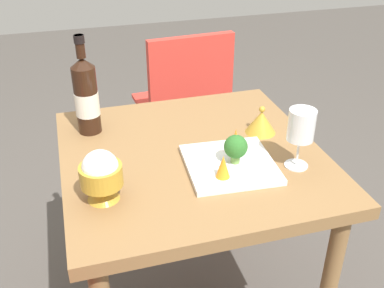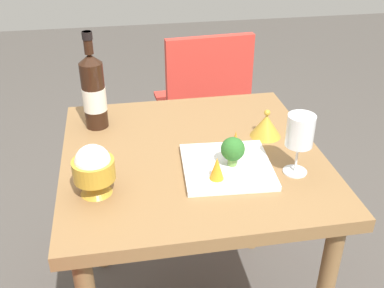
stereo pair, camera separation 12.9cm
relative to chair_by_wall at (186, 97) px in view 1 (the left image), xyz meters
The scene contains 10 objects.
dining_table 0.84m from the chair_by_wall, 14.10° to the right, with size 0.78×0.78×0.72m.
chair_by_wall is the anchor object (origin of this frame).
wine_bottle 0.83m from the chair_by_wall, 39.64° to the right, with size 0.08×0.08×0.32m.
wine_glass 1.02m from the chair_by_wall, ahead, with size 0.08×0.08×0.18m.
rice_bowl 1.12m from the chair_by_wall, 26.75° to the right, with size 0.11×0.11×0.14m.
rice_bowl_lid 0.79m from the chair_by_wall, ahead, with size 0.10×0.10×0.09m.
serving_plate 0.95m from the chair_by_wall, ahead, with size 0.27×0.27×0.02m.
broccoli_floret 0.97m from the chair_by_wall, ahead, with size 0.07×0.07×0.09m.
carrot_garnish_left 0.89m from the chair_by_wall, ahead, with size 0.03×0.03×0.07m.
carrot_garnish_right 1.03m from the chair_by_wall, ahead, with size 0.04×0.04×0.07m.
Camera 1 is at (1.14, -0.33, 1.45)m, focal length 43.01 mm.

